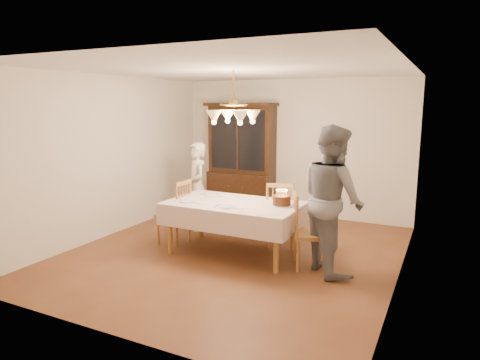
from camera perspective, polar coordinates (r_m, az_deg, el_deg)
The scene contains 14 objects.
ground at distance 6.32m, azimuth -0.81°, elevation -9.70°, with size 5.00×5.00×0.00m, color brown.
room_shell at distance 5.97m, azimuth -0.85°, elevation 4.72°, with size 5.00×5.00×5.00m.
dining_table at distance 6.12m, azimuth -0.83°, elevation -3.68°, with size 1.90×1.10×0.76m.
china_hutch at distance 8.47m, azimuth 0.20°, elevation 2.67°, with size 1.38×0.54×2.16m.
chair_far_side at distance 6.55m, azimuth 5.47°, elevation -4.98°, with size 0.54×0.52×1.00m.
chair_left_end at distance 6.70m, azimuth -8.77°, elevation -4.60°, with size 0.43×0.45×1.00m.
chair_right_end at distance 5.74m, azimuth 9.15°, elevation -7.25°, with size 0.56×0.57×1.00m.
elderly_woman at distance 7.34m, azimuth -5.76°, elevation -0.85°, with size 0.55×0.36×1.50m, color beige.
adult_in_grey at distance 5.56m, azimuth 12.22°, elevation -2.52°, with size 0.92×0.72×1.90m, color slate.
birthday_cake at distance 5.91m, azimuth 5.59°, elevation -2.78°, with size 0.30×0.30×0.23m.
place_setting_near_left at distance 6.19m, azimuth -6.80°, elevation -2.81°, with size 0.40×0.26×0.02m.
place_setting_near_right at distance 5.81m, azimuth -1.46°, elevation -3.59°, with size 0.39×0.25×0.02m.
place_setting_far_left at distance 6.58m, azimuth -3.64°, elevation -1.99°, with size 0.39×0.24×0.02m.
chandelier at distance 5.95m, azimuth -0.86°, elevation 8.52°, with size 0.62×0.62×0.73m.
Camera 1 is at (2.71, -5.29, 2.15)m, focal length 32.00 mm.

